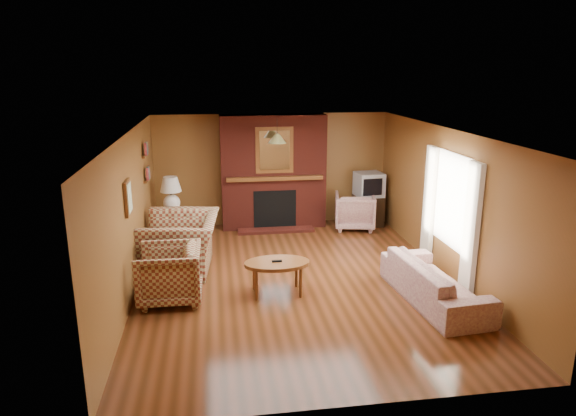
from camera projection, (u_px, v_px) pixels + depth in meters
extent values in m
plane|color=#45240E|center=(296.00, 280.00, 8.32)|extent=(6.50, 6.50, 0.00)
plane|color=silver|center=(296.00, 132.00, 7.68)|extent=(6.50, 6.50, 0.00)
plane|color=brown|center=(272.00, 170.00, 11.10)|extent=(6.50, 0.00, 6.50)
plane|color=brown|center=(350.00, 299.00, 4.90)|extent=(6.50, 0.00, 6.50)
plane|color=brown|center=(131.00, 216.00, 7.65)|extent=(0.00, 6.50, 6.50)
plane|color=brown|center=(447.00, 203.00, 8.35)|extent=(0.00, 6.50, 6.50)
cube|color=#5A1B13|center=(273.00, 172.00, 10.86)|extent=(2.20, 0.50, 2.40)
cube|color=black|center=(275.00, 209.00, 10.84)|extent=(0.90, 0.06, 0.80)
cube|color=#5A1B13|center=(276.00, 230.00, 10.79)|extent=(1.60, 0.35, 0.06)
cube|color=brown|center=(275.00, 178.00, 10.63)|extent=(2.00, 0.18, 0.08)
cube|color=brown|center=(274.00, 150.00, 10.50)|extent=(0.78, 0.05, 0.95)
cube|color=white|center=(275.00, 150.00, 10.47)|extent=(0.62, 0.02, 0.80)
cube|color=silver|center=(471.00, 230.00, 7.48)|extent=(0.08, 0.35, 2.00)
cube|color=silver|center=(429.00, 204.00, 8.91)|extent=(0.08, 0.35, 2.00)
cube|color=white|center=(452.00, 200.00, 8.13)|extent=(0.03, 1.10, 1.50)
cube|color=brown|center=(147.00, 179.00, 9.43)|extent=(0.06, 0.55, 0.04)
cube|color=brown|center=(145.00, 155.00, 9.31)|extent=(0.06, 0.55, 0.04)
cube|color=brown|center=(128.00, 198.00, 7.28)|extent=(0.04, 0.40, 0.50)
cube|color=silver|center=(130.00, 198.00, 7.28)|extent=(0.01, 0.32, 0.42)
cylinder|color=black|center=(277.00, 127.00, 9.93)|extent=(0.01, 0.01, 0.35)
cone|color=tan|center=(277.00, 138.00, 9.99)|extent=(0.36, 0.36, 0.18)
imported|color=maroon|center=(181.00, 243.00, 8.67)|extent=(1.36, 1.52, 0.92)
imported|color=maroon|center=(169.00, 274.00, 7.50)|extent=(0.93, 0.90, 0.84)
imported|color=beige|center=(435.00, 282.00, 7.52)|extent=(0.99, 2.14, 0.61)
imported|color=beige|center=(355.00, 211.00, 10.94)|extent=(0.97, 0.99, 0.76)
ellipsoid|color=brown|center=(277.00, 263.00, 7.72)|extent=(0.99, 0.61, 0.05)
cube|color=black|center=(277.00, 261.00, 7.71)|extent=(0.15, 0.05, 0.02)
cylinder|color=brown|center=(296.00, 273.00, 8.02)|extent=(0.05, 0.05, 0.46)
cylinder|color=brown|center=(254.00, 275.00, 7.93)|extent=(0.05, 0.05, 0.46)
cylinder|color=brown|center=(301.00, 283.00, 7.64)|extent=(0.05, 0.05, 0.46)
cylinder|color=brown|center=(256.00, 286.00, 7.55)|extent=(0.05, 0.05, 0.46)
cube|color=brown|center=(173.00, 225.00, 10.29)|extent=(0.47, 0.47, 0.58)
sphere|color=white|center=(172.00, 203.00, 10.17)|extent=(0.34, 0.34, 0.34)
cylinder|color=black|center=(171.00, 193.00, 10.12)|extent=(0.03, 0.03, 0.10)
cone|color=silver|center=(170.00, 184.00, 10.07)|extent=(0.42, 0.42, 0.29)
cube|color=black|center=(368.00, 210.00, 11.19)|extent=(0.61, 0.55, 0.65)
cube|color=#ACAEB4|center=(369.00, 184.00, 11.04)|extent=(0.60, 0.58, 0.51)
cube|color=black|center=(373.00, 187.00, 10.78)|extent=(0.42, 0.06, 0.36)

